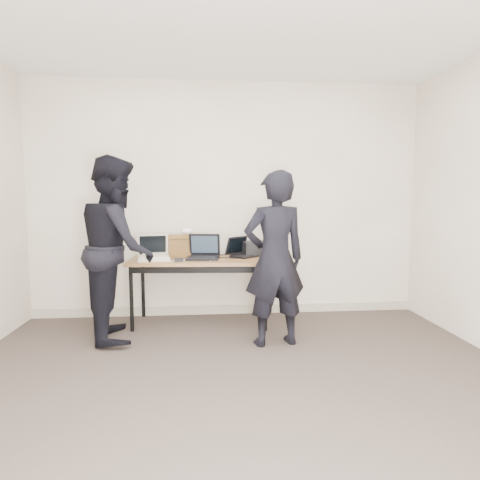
{
  "coord_description": "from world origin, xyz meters",
  "views": [
    {
      "loc": [
        -0.25,
        -2.43,
        1.38
      ],
      "look_at": [
        0.1,
        1.6,
        0.95
      ],
      "focal_mm": 30.0,
      "sensor_mm": 36.0,
      "label": 1
    }
  ],
  "objects": [
    {
      "name": "laptop_beige",
      "position": [
        -0.81,
        1.88,
        0.77
      ],
      "size": [
        0.38,
        0.37,
        0.27
      ],
      "rotation": [
        0.0,
        0.0,
        0.16
      ],
      "color": "beige",
      "rests_on": "desk"
    },
    {
      "name": "desk",
      "position": [
        -0.31,
        1.89,
        0.66
      ],
      "size": [
        1.54,
        0.75,
        0.72
      ],
      "rotation": [
        0.0,
        0.0,
        -0.07
      ],
      "color": "brown",
      "rests_on": "ground"
    },
    {
      "name": "power_brick",
      "position": [
        -0.53,
        1.72,
        0.74
      ],
      "size": [
        0.09,
        0.06,
        0.03
      ],
      "primitive_type": "cube",
      "rotation": [
        0.0,
        0.0,
        -0.03
      ],
      "color": "black",
      "rests_on": "desk"
    },
    {
      "name": "person_typist",
      "position": [
        0.39,
        1.2,
        0.81
      ],
      "size": [
        0.65,
        0.49,
        1.63
      ],
      "primitive_type": "imported",
      "rotation": [
        0.0,
        0.0,
        3.33
      ],
      "color": "black",
      "rests_on": "ground"
    },
    {
      "name": "equipment_box",
      "position": [
        0.32,
        2.08,
        0.8
      ],
      "size": [
        0.3,
        0.27,
        0.16
      ],
      "primitive_type": "cube",
      "rotation": [
        0.0,
        0.0,
        0.12
      ],
      "color": "black",
      "rests_on": "desk"
    },
    {
      "name": "tissue",
      "position": [
        -0.46,
        2.12,
        1.0
      ],
      "size": [
        0.14,
        0.11,
        0.08
      ],
      "primitive_type": "ellipsoid",
      "rotation": [
        0.0,
        0.0,
        -0.05
      ],
      "color": "white",
      "rests_on": "leather_satchel"
    },
    {
      "name": "leather_satchel",
      "position": [
        -0.49,
        2.11,
        0.85
      ],
      "size": [
        0.38,
        0.21,
        0.25
      ],
      "rotation": [
        0.0,
        0.0,
        0.11
      ],
      "color": "brown",
      "rests_on": "desk"
    },
    {
      "name": "person_observer",
      "position": [
        -1.11,
        1.55,
        0.89
      ],
      "size": [
        0.84,
        0.99,
        1.78
      ],
      "primitive_type": "imported",
      "rotation": [
        0.0,
        0.0,
        1.78
      ],
      "color": "black",
      "rests_on": "ground"
    },
    {
      "name": "room",
      "position": [
        0.0,
        0.0,
        1.35
      ],
      "size": [
        4.6,
        4.6,
        2.8
      ],
      "color": "#403630",
      "rests_on": "ground"
    },
    {
      "name": "laptop_right",
      "position": [
        0.16,
        2.02,
        0.77
      ],
      "size": [
        0.42,
        0.42,
        0.22
      ],
      "rotation": [
        0.0,
        0.0,
        0.74
      ],
      "color": "black",
      "rests_on": "desk"
    },
    {
      "name": "baseboard",
      "position": [
        0.0,
        2.23,
        0.05
      ],
      "size": [
        4.5,
        0.03,
        0.1
      ],
      "primitive_type": "cube",
      "color": "#AAA38D",
      "rests_on": "ground"
    },
    {
      "name": "cables",
      "position": [
        -0.26,
        1.89,
        0.72
      ],
      "size": [
        1.15,
        0.45,
        0.01
      ],
      "rotation": [
        0.0,
        0.0,
        0.07
      ],
      "color": "black",
      "rests_on": "desk"
    },
    {
      "name": "laptop_center",
      "position": [
        -0.27,
        1.9,
        0.78
      ],
      "size": [
        0.37,
        0.36,
        0.26
      ],
      "rotation": [
        0.0,
        0.0,
        -0.12
      ],
      "color": "black",
      "rests_on": "desk"
    }
  ]
}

